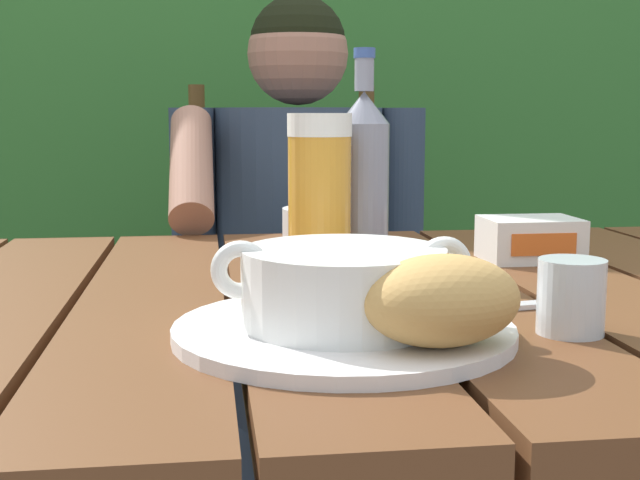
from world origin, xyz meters
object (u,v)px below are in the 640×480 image
person_eating (300,255)px  chair_near_diner (291,338)px  beer_bottle (364,178)px  soup_bowl (344,284)px  bread_roll (442,300)px  butter_tub (530,239)px  diner_bowl (326,225)px  water_glass_small (571,297)px  serving_plate (343,331)px  beer_glass (320,197)px  table_knife (499,306)px

person_eating → chair_near_diner: bearing=89.2°
beer_bottle → soup_bowl: bearing=-103.6°
person_eating → bread_roll: (0.01, -0.95, 0.12)m
person_eating → butter_tub: bearing=-65.2°
butter_tub → diner_bowl: bearing=141.0°
bread_roll → butter_tub: bearing=60.5°
water_glass_small → serving_plate: bearing=176.2°
beer_bottle → butter_tub: 0.25m
serving_plate → beer_glass: bearing=86.8°
soup_bowl → butter_tub: (0.30, 0.35, -0.02)m
serving_plate → table_knife: 0.19m
serving_plate → water_glass_small: (0.20, -0.01, 0.03)m
beer_glass → water_glass_small: (0.18, -0.28, -0.06)m
water_glass_small → diner_bowl: size_ratio=0.51×
serving_plate → diner_bowl: size_ratio=2.25×
chair_near_diner → butter_tub: bearing=-71.8°
diner_bowl → water_glass_small: bearing=-76.2°
diner_bowl → person_eating: bearing=90.5°
serving_plate → beer_glass: size_ratio=1.54×
serving_plate → beer_glass: 0.28m
diner_bowl → beer_bottle: bearing=-87.0°
butter_tub → table_knife: (-0.14, -0.27, -0.02)m
serving_plate → diner_bowl: (0.06, 0.54, 0.02)m
chair_near_diner → serving_plate: bearing=-93.3°
serving_plate → bread_roll: 0.11m
bread_roll → beer_glass: (-0.05, 0.34, 0.05)m
bread_roll → table_knife: bread_roll is taller
soup_bowl → diner_bowl: soup_bowl is taller
chair_near_diner → diner_bowl: 0.63m
chair_near_diner → person_eating: 0.30m
chair_near_diner → diner_bowl: chair_near_diner is taller
serving_plate → soup_bowl: 0.04m
diner_bowl → chair_near_diner: bearing=90.0°
person_eating → bread_roll: bearing=-89.7°
chair_near_diner → bread_roll: chair_near_diner is taller
bread_roll → water_glass_small: size_ratio=2.27×
table_knife → chair_near_diner: bearing=96.0°
beer_glass → butter_tub: bearing=16.3°
water_glass_small → butter_tub: (0.11, 0.36, -0.01)m
beer_bottle → diner_bowl: bearing=93.0°
beer_glass → butter_tub: size_ratio=1.58×
soup_bowl → butter_tub: 0.46m
butter_tub → water_glass_small: bearing=-106.3°
person_eating → beer_glass: (-0.04, -0.61, 0.17)m
beer_glass → butter_tub: (0.29, 0.08, -0.07)m
serving_plate → beer_bottle: bearing=76.4°
bread_roll → butter_tub: (0.24, 0.42, -0.02)m
person_eating → serving_plate: (-0.06, -0.88, 0.08)m
chair_near_diner → water_glass_small: size_ratio=15.62×
bread_roll → butter_tub: size_ratio=1.24×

